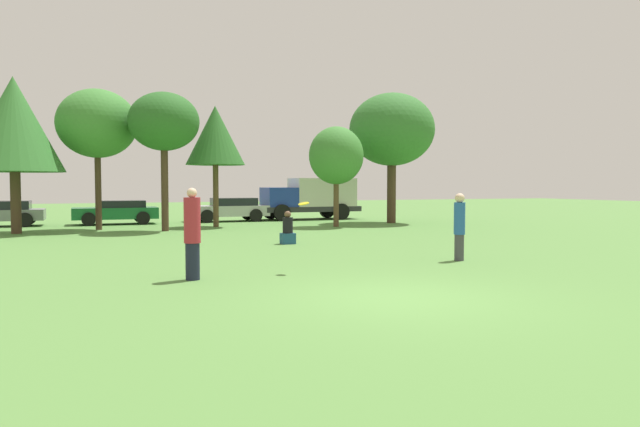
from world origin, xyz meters
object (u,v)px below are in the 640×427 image
person_catcher (459,225)px  tree_4 (336,156)px  frisbee (304,204)px  parked_car_silver (230,209)px  bystander_sitting (288,230)px  tree_1 (97,124)px  tree_2 (164,122)px  tree_5 (392,130)px  delivery_truck_blue (311,197)px  tree_0 (14,125)px  parked_car_green (117,211)px  person_thrower (192,233)px  tree_3 (215,136)px

person_catcher → tree_4: 13.11m
frisbee → parked_car_silver: 19.28m
person_catcher → bystander_sitting: 6.50m
tree_1 → tree_2: tree_1 is taller
bystander_sitting → frisbee: bearing=-106.0°
tree_5 → delivery_truck_blue: 6.52m
bystander_sitting → tree_0: bearing=137.7°
tree_5 → parked_car_green: 14.86m
tree_2 → parked_car_silver: size_ratio=1.39×
parked_car_silver → tree_1: bearing=29.2°
person_thrower → frisbee: bearing=-1.4°
tree_1 → parked_car_green: 5.50m
bystander_sitting → tree_0: 12.80m
person_catcher → frisbee: bearing=0.8°
person_catcher → tree_5: 15.83m
frisbee → tree_1: bearing=104.6°
person_catcher → tree_3: tree_3 is taller
bystander_sitting → tree_1: 11.60m
tree_0 → delivery_truck_blue: 16.03m
frisbee → tree_3: 15.38m
tree_1 → tree_2: size_ratio=1.04×
tree_5 → parked_car_silver: (-7.63, 4.58, -4.20)m
person_catcher → tree_4: size_ratio=0.37×
parked_car_green → person_thrower: bearing=92.1°
person_catcher → tree_5: size_ratio=0.26×
tree_4 → parked_car_silver: 7.59m
person_catcher → tree_3: (-3.29, 14.74, 3.41)m
tree_0 → parked_car_green: (4.16, 4.51, -3.81)m
tree_5 → parked_car_green: bearing=161.8°
person_catcher → tree_2: 14.86m
person_thrower → tree_0: tree_0 is taller
tree_0 → tree_3: bearing=4.6°
tree_0 → person_catcher: bearing=-50.1°
delivery_truck_blue → person_thrower: bearing=62.5°
person_thrower → tree_5: tree_5 is taller
person_thrower → delivery_truck_blue: size_ratio=0.33×
tree_5 → delivery_truck_blue: tree_5 is taller
tree_0 → parked_car_green: size_ratio=1.56×
tree_0 → tree_2: 5.94m
frisbee → delivery_truck_blue: bearing=67.9°
tree_3 → parked_car_green: size_ratio=1.40×
tree_1 → tree_3: 5.26m
tree_2 → tree_3: (2.59, 1.63, -0.37)m
tree_4 → parked_car_silver: (-3.78, 6.00, -2.71)m
tree_1 → tree_3: tree_1 is taller
delivery_truck_blue → tree_1: bearing=18.8°
parked_car_green → delivery_truck_blue: size_ratio=0.71×
person_thrower → tree_1: tree_1 is taller
tree_3 → delivery_truck_blue: bearing=32.1°
tree_3 → tree_4: (5.40, -2.04, -0.94)m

